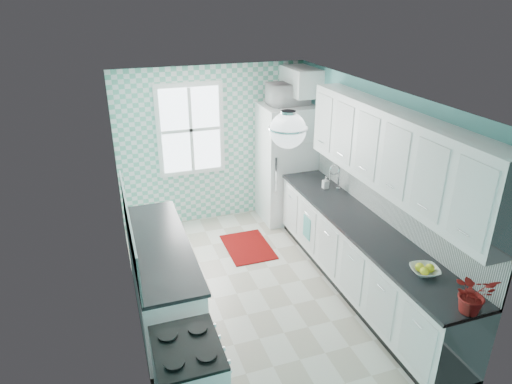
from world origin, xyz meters
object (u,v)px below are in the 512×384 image
object	(u,v)px
fruit_bowl	(425,271)
microwave	(288,94)
stove	(190,383)
ceiling_light	(288,130)
sink	(327,193)
potted_plant	(473,294)
fridge	(286,163)

from	to	relation	value
fruit_bowl	microwave	distance (m)	3.52
stove	ceiling_light	bearing A→B (deg)	33.39
sink	fruit_bowl	bearing A→B (deg)	-91.36
fruit_bowl	stove	bearing A→B (deg)	-176.94
fruit_bowl	potted_plant	world-z (taller)	potted_plant
sink	stove	bearing A→B (deg)	-138.52
fridge	fruit_bowl	distance (m)	3.34
sink	potted_plant	distance (m)	2.71
ceiling_light	sink	xyz separation A→B (m)	(1.20, 1.38, -1.39)
stove	fruit_bowl	distance (m)	2.46
sink	fruit_bowl	xyz separation A→B (m)	(-0.00, -2.09, 0.04)
stove	sink	xyz separation A→B (m)	(2.40, 2.22, 0.49)
ceiling_light	stove	xyz separation A→B (m)	(-1.20, -0.84, -1.88)
ceiling_light	microwave	size ratio (longest dim) A/B	0.58
sink	potted_plant	world-z (taller)	sink
fruit_bowl	potted_plant	bearing A→B (deg)	-90.00
fridge	sink	world-z (taller)	fridge
sink	microwave	size ratio (longest dim) A/B	0.89
potted_plant	microwave	bearing A→B (deg)	91.30
stove	potted_plant	world-z (taller)	potted_plant
ceiling_light	fridge	size ratio (longest dim) A/B	0.18
potted_plant	fridge	bearing A→B (deg)	91.31
ceiling_light	fruit_bowl	distance (m)	1.94
microwave	stove	bearing A→B (deg)	54.22
fruit_bowl	sink	bearing A→B (deg)	89.89
ceiling_light	fridge	distance (m)	3.17
sink	microwave	distance (m)	1.69
fridge	stove	size ratio (longest dim) A/B	2.28
fridge	microwave	world-z (taller)	microwave
stove	microwave	size ratio (longest dim) A/B	1.39
stove	sink	world-z (taller)	sink
sink	potted_plant	size ratio (longest dim) A/B	1.43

